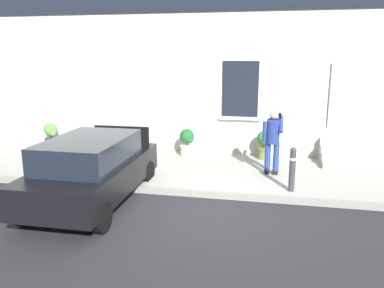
# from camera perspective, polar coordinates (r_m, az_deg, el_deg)

# --- Properties ---
(ground_plane) EXTENTS (80.00, 80.00, 0.00)m
(ground_plane) POSITION_cam_1_polar(r_m,az_deg,el_deg) (8.24, 0.92, -10.11)
(ground_plane) COLOR #232326
(sidewalk) EXTENTS (24.00, 3.60, 0.15)m
(sidewalk) POSITION_cam_1_polar(r_m,az_deg,el_deg) (10.82, 3.70, -4.00)
(sidewalk) COLOR #99968E
(sidewalk) RESTS_ON ground
(curb_edge) EXTENTS (24.00, 0.12, 0.15)m
(curb_edge) POSITION_cam_1_polar(r_m,az_deg,el_deg) (9.08, 2.04, -7.38)
(curb_edge) COLOR gray
(curb_edge) RESTS_ON ground
(building_facade) EXTENTS (24.00, 1.52, 7.50)m
(building_facade) POSITION_cam_1_polar(r_m,az_deg,el_deg) (12.82, 5.60, 15.17)
(building_facade) COLOR beige
(building_facade) RESTS_ON ground
(entrance_stoop) EXTENTS (1.56, 1.28, 0.64)m
(entrance_stoop) POSITION_cam_1_polar(r_m,az_deg,el_deg) (12.12, 21.96, -1.52)
(entrance_stoop) COLOR #9E998E
(entrance_stoop) RESTS_ON sidewalk
(hatchback_car_black) EXTENTS (1.81, 4.08, 1.50)m
(hatchback_car_black) POSITION_cam_1_polar(r_m,az_deg,el_deg) (8.83, -14.39, -3.50)
(hatchback_car_black) COLOR black
(hatchback_car_black) RESTS_ON ground
(bollard_near_person) EXTENTS (0.15, 0.15, 1.04)m
(bollard_near_person) POSITION_cam_1_polar(r_m,az_deg,el_deg) (9.17, 14.55, -3.39)
(bollard_near_person) COLOR #333338
(bollard_near_person) RESTS_ON sidewalk
(bollard_far_left) EXTENTS (0.15, 0.15, 1.04)m
(bollard_far_left) POSITION_cam_1_polar(r_m,az_deg,el_deg) (9.97, -12.08, -1.94)
(bollard_far_left) COLOR #333338
(bollard_far_left) RESTS_ON sidewalk
(person_on_phone) EXTENTS (0.51, 0.51, 1.74)m
(person_on_phone) POSITION_cam_1_polar(r_m,az_deg,el_deg) (10.21, 11.78, 0.93)
(person_on_phone) COLOR navy
(person_on_phone) RESTS_ON sidewalk
(planter_charcoal) EXTENTS (0.44, 0.44, 0.86)m
(planter_charcoal) POSITION_cam_1_polar(r_m,az_deg,el_deg) (13.83, -20.01, 1.27)
(planter_charcoal) COLOR #2D2D30
(planter_charcoal) RESTS_ON sidewalk
(planter_terracotta) EXTENTS (0.44, 0.44, 0.86)m
(planter_terracotta) POSITION_cam_1_polar(r_m,az_deg,el_deg) (12.62, -11.26, 0.74)
(planter_terracotta) COLOR #B25B38
(planter_terracotta) RESTS_ON sidewalk
(planter_cream) EXTENTS (0.44, 0.44, 0.86)m
(planter_cream) POSITION_cam_1_polar(r_m,az_deg,el_deg) (11.96, -0.73, 0.32)
(planter_cream) COLOR beige
(planter_cream) RESTS_ON sidewalk
(planter_olive) EXTENTS (0.44, 0.44, 0.86)m
(planter_olive) POSITION_cam_1_polar(r_m,az_deg,el_deg) (11.87, 10.61, -0.01)
(planter_olive) COLOR #606B38
(planter_olive) RESTS_ON sidewalk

